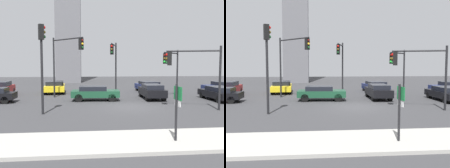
# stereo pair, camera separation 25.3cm
# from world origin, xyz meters

# --- Properties ---
(ground_plane) EXTENTS (92.87, 92.87, 0.00)m
(ground_plane) POSITION_xyz_m (0.00, 0.00, 0.00)
(ground_plane) COLOR #38383A
(sidewalk_corner) EXTENTS (33.43, 3.13, 0.15)m
(sidewalk_corner) POSITION_xyz_m (0.00, -8.97, 0.07)
(sidewalk_corner) COLOR #A8A59E
(sidewalk_corner) RESTS_ON ground_plane
(direction_sign) EXTENTS (0.16, 0.67, 2.37)m
(direction_sign) POSITION_xyz_m (0.28, -9.28, 1.60)
(direction_sign) COLOR black
(direction_sign) RESTS_ON ground_plane
(traffic_light_0) EXTENTS (3.05, 3.54, 5.89)m
(traffic_light_0) POSITION_xyz_m (-5.26, 4.79, 4.23)
(traffic_light_0) COLOR black
(traffic_light_0) RESTS_ON ground_plane
(traffic_light_1) EXTENTS (0.49, 0.42, 5.90)m
(traffic_light_1) POSITION_xyz_m (-6.28, -2.29, 4.07)
(traffic_light_1) COLOR black
(traffic_light_1) RESTS_ON ground_plane
(traffic_light_2) EXTENTS (1.05, 3.57, 5.64)m
(traffic_light_2) POSITION_xyz_m (-0.47, 7.05, 3.96)
(traffic_light_2) COLOR black
(traffic_light_2) RESTS_ON ground_plane
(traffic_light_3) EXTENTS (3.74, 1.38, 4.63)m
(traffic_light_3) POSITION_xyz_m (4.36, -1.53, 3.27)
(traffic_light_3) COLOR black
(traffic_light_3) RESTS_ON ground_plane
(traffic_light_4) EXTENTS (2.24, 2.30, 4.76)m
(traffic_light_4) POSITION_xyz_m (4.96, 4.90, 3.31)
(traffic_light_4) COLOR black
(traffic_light_4) RESTS_ON ground_plane
(car_0) EXTENTS (4.21, 1.92, 1.35)m
(car_0) POSITION_xyz_m (11.89, 7.56, 0.73)
(car_0) COLOR navy
(car_0) RESTS_ON ground_plane
(car_1) EXTENTS (2.01, 4.76, 1.28)m
(car_1) POSITION_xyz_m (8.71, 2.53, 0.68)
(car_1) COLOR black
(car_1) RESTS_ON ground_plane
(car_2) EXTENTS (2.53, 4.92, 1.35)m
(car_2) POSITION_xyz_m (-6.97, 10.25, 0.72)
(car_2) COLOR yellow
(car_2) RESTS_ON ground_plane
(car_3) EXTENTS (4.39, 2.07, 1.32)m
(car_3) POSITION_xyz_m (-2.62, 3.65, 0.72)
(car_3) COLOR #19472D
(car_3) RESTS_ON ground_plane
(car_5) EXTENTS (2.48, 4.77, 1.26)m
(car_5) POSITION_xyz_m (3.98, 10.01, 0.69)
(car_5) COLOR navy
(car_5) RESTS_ON ground_plane
(car_6) EXTENTS (1.86, 4.22, 1.47)m
(car_6) POSITION_xyz_m (-12.30, 8.47, 0.77)
(car_6) COLOR maroon
(car_6) RESTS_ON ground_plane
(car_7) EXTENTS (1.87, 4.44, 1.40)m
(car_7) POSITION_xyz_m (2.82, 4.13, 0.76)
(car_7) COLOR black
(car_7) RESTS_ON ground_plane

